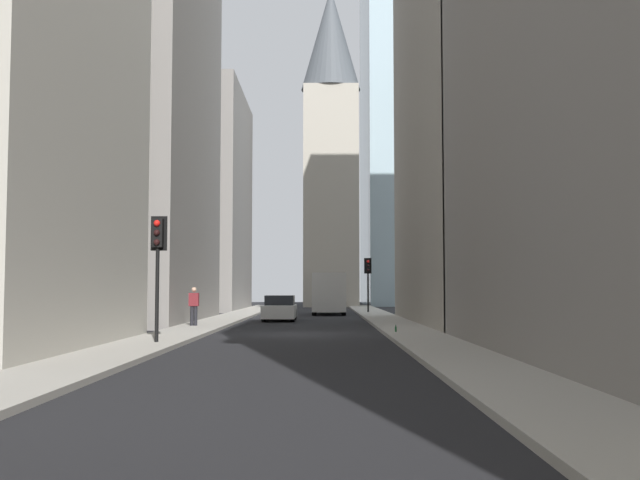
% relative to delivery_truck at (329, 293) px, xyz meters
% --- Properties ---
extents(ground_plane, '(135.00, 135.00, 0.00)m').
position_rel_delivery_truck_xyz_m(ground_plane, '(-22.22, 1.40, -1.46)').
color(ground_plane, black).
extents(sidewalk_right, '(90.00, 2.20, 0.14)m').
position_rel_delivery_truck_xyz_m(sidewalk_right, '(-22.22, 5.90, -1.39)').
color(sidewalk_right, '#A8A399').
rests_on(sidewalk_right, ground_plane).
extents(sidewalk_left, '(90.00, 2.20, 0.14)m').
position_rel_delivery_truck_xyz_m(sidewalk_left, '(-22.22, -3.10, -1.39)').
color(sidewalk_left, '#A8A399').
rests_on(sidewalk_left, ground_plane).
extents(building_left_midfar, '(19.78, 10.50, 31.00)m').
position_rel_delivery_truck_xyz_m(building_left_midfar, '(-14.22, -9.19, 14.05)').
color(building_left_midfar, gray).
rests_on(building_left_midfar, ground_plane).
extents(building_right_midfar, '(15.54, 10.50, 32.45)m').
position_rel_delivery_truck_xyz_m(building_right_midfar, '(-12.15, 12.00, 14.78)').
color(building_right_midfar, gray).
rests_on(building_right_midfar, ground_plane).
extents(building_right_far, '(14.85, 10.00, 18.01)m').
position_rel_delivery_truck_xyz_m(building_right_far, '(9.63, 12.00, 7.55)').
color(building_right_far, gray).
rests_on(building_right_far, ground_plane).
extents(glass_tower_distant, '(20.28, 14.00, 64.53)m').
position_rel_delivery_truck_xyz_m(glass_tower_distant, '(30.79, -11.20, 30.81)').
color(glass_tower_distant, '#9EB7C1').
rests_on(glass_tower_distant, ground_plane).
extents(church_spire, '(5.86, 5.86, 31.91)m').
position_rel_delivery_truck_xyz_m(church_spire, '(21.16, -0.37, 15.18)').
color(church_spire, '#A8A091').
rests_on(church_spire, ground_plane).
extents(delivery_truck, '(6.46, 2.25, 2.84)m').
position_rel_delivery_truck_xyz_m(delivery_truck, '(0.00, 0.00, 0.00)').
color(delivery_truck, silver).
rests_on(delivery_truck, ground_plane).
extents(sedan_white, '(4.30, 1.78, 1.42)m').
position_rel_delivery_truck_xyz_m(sedan_white, '(-10.25, 2.80, -0.80)').
color(sedan_white, silver).
rests_on(sedan_white, ground_plane).
extents(traffic_light_foreground, '(0.43, 0.52, 3.97)m').
position_rel_delivery_truck_xyz_m(traffic_light_foreground, '(-28.61, 5.59, 1.60)').
color(traffic_light_foreground, black).
rests_on(traffic_light_foreground, sidewalk_right).
extents(traffic_light_midblock, '(0.43, 0.52, 3.81)m').
position_rel_delivery_truck_xyz_m(traffic_light_midblock, '(0.87, -2.80, 1.48)').
color(traffic_light_midblock, black).
rests_on(traffic_light_midblock, sidewalk_left).
extents(pedestrian, '(0.26, 0.44, 1.73)m').
position_rel_delivery_truck_xyz_m(pedestrian, '(-18.42, 6.19, -0.38)').
color(pedestrian, black).
rests_on(pedestrian, sidewalk_right).
extents(discarded_bottle, '(0.07, 0.07, 0.27)m').
position_rel_delivery_truck_xyz_m(discarded_bottle, '(-23.10, -2.44, -1.21)').
color(discarded_bottle, '#236033').
rests_on(discarded_bottle, sidewalk_left).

